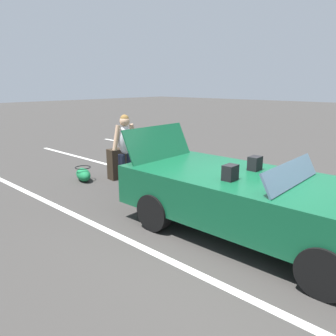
{
  "coord_description": "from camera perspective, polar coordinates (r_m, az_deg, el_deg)",
  "views": [
    {
      "loc": [
        2.14,
        -4.23,
        2.26
      ],
      "look_at": [
        -1.8,
        0.08,
        0.75
      ],
      "focal_mm": 34.85,
      "sensor_mm": 36.0,
      "label": 1
    }
  ],
  "objects": [
    {
      "name": "ground_plane",
      "position": [
        5.26,
        14.35,
        -11.47
      ],
      "size": [
        80.0,
        80.0,
        0.0
      ],
      "primitive_type": "plane",
      "color": "#383533"
    },
    {
      "name": "lot_line_near",
      "position": [
        4.23,
        4.97,
        -17.9
      ],
      "size": [
        18.0,
        0.12,
        0.01
      ],
      "primitive_type": "cube",
      "color": "silver",
      "rests_on": "ground_plane"
    },
    {
      "name": "lot_line_mid",
      "position": [
        6.37,
        20.08,
        -7.21
      ],
      "size": [
        18.0,
        0.12,
        0.01
      ],
      "primitive_type": "cube",
      "color": "silver",
      "rests_on": "ground_plane"
    },
    {
      "name": "lot_line_far",
      "position": [
        8.83,
        26.91,
        -1.95
      ],
      "size": [
        18.0,
        0.12,
        0.01
      ],
      "primitive_type": "cube",
      "color": "silver",
      "rests_on": "ground_plane"
    },
    {
      "name": "convertible_car",
      "position": [
        4.95,
        16.81,
        -5.86
      ],
      "size": [
        4.21,
        1.88,
        1.51
      ],
      "rotation": [
        0.0,
        0.0,
        0.01
      ],
      "color": "#0F4C2D",
      "rests_on": "ground_plane"
    },
    {
      "name": "suitcase_large_black",
      "position": [
        8.06,
        -8.7,
        0.77
      ],
      "size": [
        0.35,
        0.51,
        0.95
      ],
      "rotation": [
        0.0,
        0.0,
        3.01
      ],
      "color": "#2D2319",
      "rests_on": "ground_plane"
    },
    {
      "name": "suitcase_medium_bright",
      "position": [
        7.6,
        -3.96,
        -0.43
      ],
      "size": [
        0.31,
        0.43,
        0.62
      ],
      "rotation": [
        0.0,
        0.0,
        0.13
      ],
      "color": "#1E479E",
      "rests_on": "ground_plane"
    },
    {
      "name": "duffel_bag",
      "position": [
        8.07,
        -14.59,
        -1.07
      ],
      "size": [
        0.7,
        0.49,
        0.34
      ],
      "rotation": [
        0.0,
        0.0,
        2.82
      ],
      "color": "#19723F",
      "rests_on": "ground_plane"
    },
    {
      "name": "traveler_person",
      "position": [
        6.95,
        -7.44,
        3.33
      ],
      "size": [
        0.28,
        0.61,
        1.65
      ],
      "rotation": [
        0.0,
        0.0,
        -0.2
      ],
      "color": "#1E2338",
      "rests_on": "ground_plane"
    }
  ]
}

